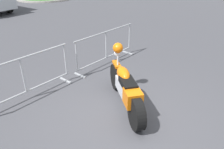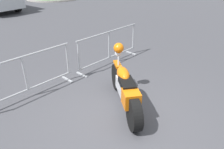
% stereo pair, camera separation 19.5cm
% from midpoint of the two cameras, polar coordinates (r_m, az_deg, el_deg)
% --- Properties ---
extents(ground_plane, '(120.00, 120.00, 0.00)m').
position_cam_midpoint_polar(ground_plane, '(4.67, 2.83, -11.99)').
color(ground_plane, '#424247').
extents(motorcycle, '(1.43, 1.95, 1.27)m').
position_cam_midpoint_polar(motorcycle, '(4.86, 4.51, -3.29)').
color(motorcycle, black).
rests_on(motorcycle, ground).
extents(crowd_barrier_near, '(2.54, 0.51, 1.07)m').
position_cam_midpoint_polar(crowd_barrier_near, '(5.48, -20.82, -0.48)').
color(crowd_barrier_near, '#9EA0A5').
rests_on(crowd_barrier_near, ground).
extents(crowd_barrier_far, '(2.54, 0.51, 1.07)m').
position_cam_midpoint_polar(crowd_barrier_far, '(6.92, 0.02, 7.19)').
color(crowd_barrier_far, '#9EA0A5').
rests_on(crowd_barrier_far, ground).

